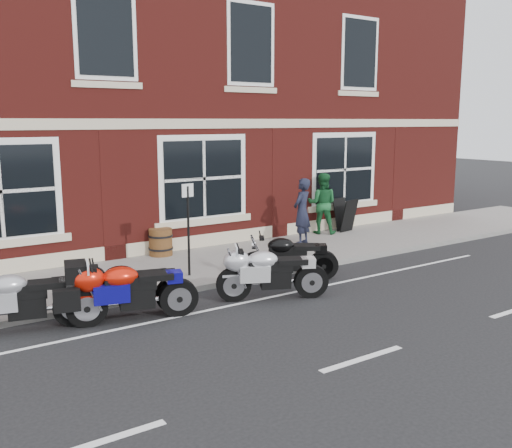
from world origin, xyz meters
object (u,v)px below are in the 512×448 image
(moto_naked_black, at_px, (288,255))
(pedestrian_left, at_px, (302,211))
(barrel_planter, at_px, (161,242))
(a_board_sign, at_px, (345,215))
(moto_sport_black, at_px, (129,286))
(moto_sport_silver, at_px, (270,271))
(pedestrian_right, at_px, (322,203))
(moto_sport_red, at_px, (130,289))
(moto_touring_silver, at_px, (18,297))
(parking_sign, at_px, (188,223))

(moto_naked_black, relative_size, pedestrian_left, 1.06)
(barrel_planter, bearing_deg, a_board_sign, -2.25)
(a_board_sign, distance_m, barrel_planter, 6.06)
(moto_sport_black, height_order, moto_sport_silver, moto_sport_silver)
(moto_sport_silver, height_order, pedestrian_right, pedestrian_right)
(moto_sport_silver, xyz_separation_m, barrel_planter, (-0.41, 4.20, -0.11))
(moto_sport_red, xyz_separation_m, moto_naked_black, (3.87, 0.58, -0.03))
(barrel_planter, bearing_deg, moto_sport_black, -122.35)
(moto_sport_red, xyz_separation_m, a_board_sign, (8.39, 3.61, 0.03))
(moto_sport_silver, bearing_deg, moto_naked_black, -25.47)
(moto_sport_silver, bearing_deg, moto_sport_black, 101.35)
(barrel_planter, bearing_deg, pedestrian_right, -1.09)
(moto_sport_red, distance_m, moto_naked_black, 3.92)
(pedestrian_left, bearing_deg, barrel_planter, -38.99)
(pedestrian_left, relative_size, barrel_planter, 2.66)
(moto_touring_silver, distance_m, barrel_planter, 5.23)
(moto_sport_black, bearing_deg, a_board_sign, -53.34)
(moto_sport_black, xyz_separation_m, moto_sport_silver, (2.65, -0.66, 0.02))
(moto_touring_silver, xyz_separation_m, barrel_planter, (4.07, 3.29, -0.15))
(moto_touring_silver, relative_size, moto_naked_black, 1.17)
(pedestrian_right, bearing_deg, barrel_planter, 42.71)
(moto_naked_black, bearing_deg, barrel_planter, 55.82)
(pedestrian_right, bearing_deg, pedestrian_left, 74.18)
(pedestrian_left, bearing_deg, moto_sport_red, 0.37)
(moto_sport_black, distance_m, pedestrian_left, 6.58)
(moto_touring_silver, relative_size, parking_sign, 1.11)
(moto_touring_silver, xyz_separation_m, a_board_sign, (10.12, 3.05, 0.02))
(moto_naked_black, bearing_deg, moto_sport_red, 129.19)
(moto_naked_black, xyz_separation_m, a_board_sign, (4.52, 3.04, 0.07))
(a_board_sign, bearing_deg, moto_sport_silver, -155.78)
(moto_sport_black, bearing_deg, pedestrian_left, -51.77)
(moto_sport_silver, height_order, moto_naked_black, moto_sport_silver)
(moto_sport_silver, relative_size, pedestrian_right, 1.14)
(barrel_planter, height_order, parking_sign, parking_sign)
(moto_sport_silver, xyz_separation_m, pedestrian_right, (4.82, 4.10, 0.46))
(a_board_sign, bearing_deg, pedestrian_left, -173.46)
(moto_sport_silver, height_order, a_board_sign, a_board_sign)
(moto_touring_silver, relative_size, pedestrian_right, 1.23)
(moto_sport_red, xyz_separation_m, pedestrian_left, (6.13, 2.91, 0.44))
(moto_naked_black, xyz_separation_m, parking_sign, (-1.82, 1.18, 0.73))
(moto_sport_red, relative_size, moto_sport_black, 1.08)
(pedestrian_left, distance_m, parking_sign, 4.25)
(moto_sport_red, relative_size, pedestrian_left, 1.24)
(moto_sport_black, xyz_separation_m, barrel_planter, (2.24, 3.54, -0.09))
(parking_sign, bearing_deg, moto_sport_black, -150.02)
(moto_naked_black, bearing_deg, a_board_sign, -25.36)
(pedestrian_right, xyz_separation_m, a_board_sign, (0.82, -0.14, -0.41))
(moto_sport_silver, distance_m, barrel_planter, 4.22)
(moto_touring_silver, relative_size, barrel_planter, 3.28)
(moto_touring_silver, bearing_deg, parking_sign, -58.70)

